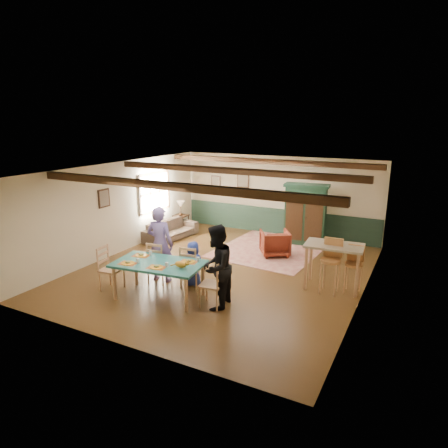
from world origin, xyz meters
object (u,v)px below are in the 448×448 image
at_px(person_woman, 216,267).
at_px(armchair, 275,243).
at_px(counter_table, 333,267).
at_px(bar_stool_left, 330,267).
at_px(dining_chair_end_left, 111,269).
at_px(end_table, 181,223).
at_px(dining_chair_end_right, 211,283).
at_px(dining_chair_far_right, 192,266).
at_px(armoire, 305,214).
at_px(bar_stool_right, 353,270).
at_px(person_child, 193,264).
at_px(sofa, 171,230).
at_px(dining_chair_far_left, 159,262).
at_px(dining_table, 159,280).
at_px(person_man, 160,244).
at_px(table_lamp, 181,208).
at_px(cat, 181,264).

relative_size(person_woman, armchair, 2.21).
relative_size(counter_table, bar_stool_left, 1.03).
xyz_separation_m(dining_chair_end_left, end_table, (-1.42, 5.09, -0.24)).
distance_m(dining_chair_end_right, person_woman, 0.40).
relative_size(dining_chair_far_right, armoire, 0.54).
bearing_deg(counter_table, dining_chair_end_left, -151.96).
bearing_deg(bar_stool_right, person_child, -157.56).
bearing_deg(sofa, dining_chair_end_left, -157.42).
height_order(dining_chair_far_left, armoire, armoire).
bearing_deg(dining_chair_end_left, person_child, -62.70).
bearing_deg(end_table, dining_table, -61.53).
bearing_deg(dining_table, person_man, 123.93).
height_order(armchair, table_lamp, table_lamp).
bearing_deg(table_lamp, end_table, 0.00).
relative_size(person_man, end_table, 3.37).
distance_m(dining_chair_end_right, armoire, 5.26).
relative_size(cat, bar_stool_left, 0.31).
xyz_separation_m(person_child, end_table, (-3.00, 4.00, -0.27)).
relative_size(dining_chair_far_right, sofa, 0.51).
relative_size(dining_chair_end_right, counter_table, 0.79).
bearing_deg(dining_chair_end_left, person_woman, -90.00).
distance_m(dining_table, cat, 0.80).
height_order(person_man, person_woman, person_man).
bearing_deg(person_man, dining_chair_far_right, 174.29).
distance_m(dining_chair_end_right, bar_stool_right, 3.30).
xyz_separation_m(dining_chair_end_left, person_child, (1.57, 1.09, 0.03)).
height_order(dining_chair_end_right, armchair, dining_chair_end_right).
height_order(dining_table, dining_chair_far_left, dining_chair_far_left).
bearing_deg(sofa, dining_chair_far_left, -142.87).
relative_size(person_man, cat, 4.79).
bearing_deg(person_woman, end_table, -147.05).
relative_size(dining_table, cat, 5.00).
bearing_deg(cat, dining_chair_end_left, 176.63).
bearing_deg(armoire, end_table, 179.57).
xyz_separation_m(dining_table, dining_chair_far_right, (0.33, 0.84, 0.11)).
distance_m(dining_chair_far_left, person_child, 0.88).
bearing_deg(armchair, person_woman, 58.63).
distance_m(cat, sofa, 5.02).
bearing_deg(counter_table, armchair, 141.29).
distance_m(armoire, sofa, 4.46).
relative_size(dining_chair_end_left, person_child, 0.95).
distance_m(armchair, counter_table, 2.63).
bearing_deg(dining_chair_end_right, table_lamp, -147.90).
distance_m(dining_table, dining_chair_far_left, 0.91).
bearing_deg(dining_chair_end_left, dining_chair_end_right, -90.00).
height_order(person_woman, bar_stool_right, person_woman).
distance_m(sofa, counter_table, 5.99).
bearing_deg(end_table, table_lamp, 0.00).
xyz_separation_m(person_woman, sofa, (-3.78, 3.75, -0.61)).
bearing_deg(person_woman, dining_chair_far_left, -113.57).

